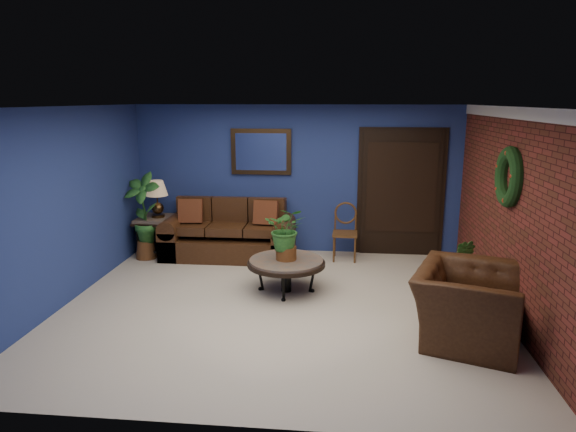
# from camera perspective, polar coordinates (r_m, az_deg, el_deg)

# --- Properties ---
(floor) EXTENTS (5.50, 5.50, 0.00)m
(floor) POSITION_cam_1_polar(r_m,az_deg,el_deg) (6.67, -0.90, -9.96)
(floor) COLOR #BCAE9C
(floor) RESTS_ON ground
(wall_back) EXTENTS (5.50, 0.04, 2.50)m
(wall_back) POSITION_cam_1_polar(r_m,az_deg,el_deg) (8.73, 0.97, 4.07)
(wall_back) COLOR navy
(wall_back) RESTS_ON ground
(wall_left) EXTENTS (0.04, 5.00, 2.50)m
(wall_left) POSITION_cam_1_polar(r_m,az_deg,el_deg) (7.14, -23.42, 1.02)
(wall_left) COLOR navy
(wall_left) RESTS_ON ground
(wall_right_brick) EXTENTS (0.04, 5.00, 2.50)m
(wall_right_brick) POSITION_cam_1_polar(r_m,az_deg,el_deg) (6.57, 23.63, 0.04)
(wall_right_brick) COLOR maroon
(wall_right_brick) RESTS_ON ground
(ceiling) EXTENTS (5.50, 5.00, 0.02)m
(ceiling) POSITION_cam_1_polar(r_m,az_deg,el_deg) (6.14, -0.98, 12.06)
(ceiling) COLOR white
(ceiling) RESTS_ON wall_back
(crown_molding) EXTENTS (0.03, 5.00, 0.14)m
(crown_molding) POSITION_cam_1_polar(r_m,az_deg,el_deg) (6.42, 24.33, 10.36)
(crown_molding) COLOR white
(crown_molding) RESTS_ON wall_right_brick
(wall_mirror) EXTENTS (1.02, 0.06, 0.77)m
(wall_mirror) POSITION_cam_1_polar(r_m,az_deg,el_deg) (8.71, -3.01, 7.14)
(wall_mirror) COLOR #483018
(wall_mirror) RESTS_ON wall_back
(closet_door) EXTENTS (1.44, 0.06, 2.18)m
(closet_door) POSITION_cam_1_polar(r_m,az_deg,el_deg) (8.77, 12.43, 2.48)
(closet_door) COLOR black
(closet_door) RESTS_ON wall_back
(wreath) EXTENTS (0.16, 0.72, 0.72)m
(wreath) POSITION_cam_1_polar(r_m,az_deg,el_deg) (6.52, 23.35, 4.01)
(wreath) COLOR black
(wreath) RESTS_ON wall_right_brick
(sofa) EXTENTS (2.16, 0.93, 0.97)m
(sofa) POSITION_cam_1_polar(r_m,az_deg,el_deg) (8.68, -6.48, -2.36)
(sofa) COLOR #402512
(sofa) RESTS_ON ground
(coffee_table) EXTENTS (1.06, 1.06, 0.46)m
(coffee_table) POSITION_cam_1_polar(r_m,az_deg,el_deg) (7.02, -0.20, -5.29)
(coffee_table) COLOR #534C48
(coffee_table) RESTS_ON ground
(end_table) EXTENTS (0.71, 0.71, 0.65)m
(end_table) POSITION_cam_1_polar(r_m,az_deg,el_deg) (8.94, -14.16, -1.05)
(end_table) COLOR #534C48
(end_table) RESTS_ON ground
(table_lamp) EXTENTS (0.36, 0.36, 0.60)m
(table_lamp) POSITION_cam_1_polar(r_m,az_deg,el_deg) (8.83, -14.35, 2.34)
(table_lamp) COLOR #483018
(table_lamp) RESTS_ON end_table
(side_chair) EXTENTS (0.41, 0.41, 0.93)m
(side_chair) POSITION_cam_1_polar(r_m,az_deg,el_deg) (8.48, 6.37, -1.28)
(side_chair) COLOR brown
(side_chair) RESTS_ON ground
(armchair) EXTENTS (1.44, 1.53, 0.80)m
(armchair) POSITION_cam_1_polar(r_m,az_deg,el_deg) (5.99, 19.42, -9.29)
(armchair) COLOR #402512
(armchair) RESTS_ON ground
(coffee_plant) EXTENTS (0.55, 0.48, 0.73)m
(coffee_plant) POSITION_cam_1_polar(r_m,az_deg,el_deg) (6.89, -0.20, -1.65)
(coffee_plant) COLOR brown
(coffee_plant) RESTS_ON coffee_table
(floor_plant) EXTENTS (0.40, 0.35, 0.79)m
(floor_plant) POSITION_cam_1_polar(r_m,az_deg,el_deg) (7.26, 18.54, -5.33)
(floor_plant) COLOR brown
(floor_plant) RESTS_ON ground
(tall_plant) EXTENTS (0.72, 0.60, 1.43)m
(tall_plant) POSITION_cam_1_polar(r_m,az_deg,el_deg) (8.70, -15.74, 0.34)
(tall_plant) COLOR brown
(tall_plant) RESTS_ON ground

